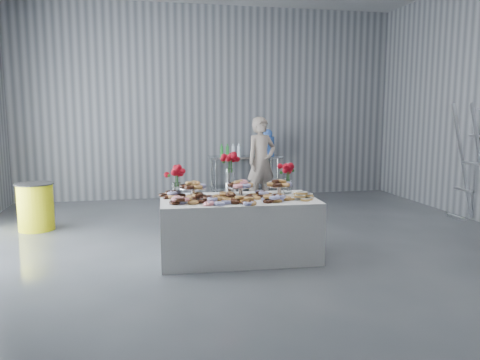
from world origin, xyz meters
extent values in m
plane|color=#3C3F45|center=(0.00, 0.00, 0.00)|extent=(9.00, 9.00, 0.00)
cube|color=gray|center=(0.00, 4.50, 2.00)|extent=(8.00, 0.04, 4.00)
cube|color=white|center=(-0.31, 0.14, 0.38)|extent=(1.95, 1.09, 0.75)
cube|color=silver|center=(0.65, 4.10, 0.88)|extent=(1.50, 0.60, 0.04)
cube|color=silver|center=(0.65, 4.10, 0.25)|extent=(1.40, 0.55, 0.03)
cylinder|color=silver|center=(0.00, 3.85, 0.43)|extent=(0.04, 0.04, 0.86)
cylinder|color=silver|center=(1.30, 3.85, 0.43)|extent=(0.04, 0.04, 0.86)
cylinder|color=silver|center=(0.00, 4.35, 0.43)|extent=(0.04, 0.04, 0.86)
cylinder|color=silver|center=(1.30, 4.35, 0.43)|extent=(0.04, 0.04, 0.86)
cylinder|color=silver|center=(-0.85, 0.31, 0.81)|extent=(0.06, 0.06, 0.12)
cylinder|color=silver|center=(-0.85, 0.31, 0.88)|extent=(0.36, 0.36, 0.01)
cylinder|color=silver|center=(-0.25, 0.28, 0.81)|extent=(0.06, 0.06, 0.12)
cylinder|color=silver|center=(-0.25, 0.28, 0.88)|extent=(0.36, 0.36, 0.01)
cylinder|color=silver|center=(0.25, 0.26, 0.81)|extent=(0.06, 0.06, 0.12)
cylinder|color=silver|center=(0.25, 0.26, 0.88)|extent=(0.36, 0.36, 0.01)
cylinder|color=white|center=(-1.04, 0.42, 0.84)|extent=(0.11, 0.11, 0.18)
cylinder|color=#1E5919|center=(-1.04, 0.42, 0.97)|extent=(0.04, 0.04, 0.18)
cylinder|color=white|center=(0.41, 0.40, 0.84)|extent=(0.11, 0.11, 0.18)
cylinder|color=#1E5919|center=(0.41, 0.40, 0.97)|extent=(0.04, 0.04, 0.18)
cylinder|color=silver|center=(-0.34, 0.49, 0.82)|extent=(0.14, 0.14, 0.15)
cylinder|color=white|center=(-0.34, 0.49, 0.99)|extent=(0.11, 0.11, 0.18)
cylinder|color=#1E5919|center=(-0.34, 0.49, 1.12)|extent=(0.04, 0.04, 0.18)
cylinder|color=#4275E3|center=(1.15, 4.10, 1.10)|extent=(0.28, 0.28, 0.40)
sphere|color=#4275E3|center=(1.15, 4.10, 1.36)|extent=(0.20, 0.20, 0.20)
imported|color=#CC8C93|center=(0.79, 3.26, 0.86)|extent=(0.73, 0.60, 1.72)
cylinder|color=yellow|center=(-3.07, 2.14, 0.36)|extent=(0.53, 0.53, 0.71)
cylinder|color=black|center=(-3.07, 2.14, 0.72)|extent=(0.57, 0.57, 0.02)
camera|label=1|loc=(-1.46, -5.40, 1.79)|focal=35.00mm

